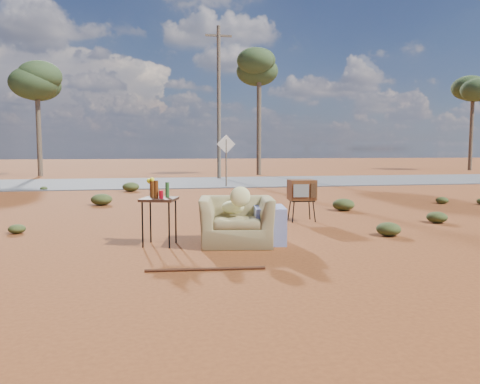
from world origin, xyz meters
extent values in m
plane|color=brown|center=(0.00, 0.00, 0.00)|extent=(140.00, 140.00, 0.00)
cube|color=#565659|center=(0.00, 15.00, 0.02)|extent=(140.00, 7.00, 0.04)
imported|color=olive|center=(-0.20, 0.37, 0.53)|extent=(1.33, 0.97, 1.07)
ellipsoid|color=#E1DB89|center=(-0.25, 0.44, 0.62)|extent=(0.39, 0.39, 0.23)
ellipsoid|color=#E1DB89|center=(-0.18, 0.16, 0.82)|extent=(0.34, 0.17, 0.34)
cube|color=navy|center=(0.37, 0.40, 0.31)|extent=(0.63, 0.86, 0.62)
cube|color=black|center=(1.68, 2.58, 0.46)|extent=(0.53, 0.41, 0.03)
cylinder|color=black|center=(1.43, 2.41, 0.23)|extent=(0.03, 0.03, 0.46)
cylinder|color=black|center=(1.90, 2.39, 0.23)|extent=(0.03, 0.03, 0.46)
cylinder|color=black|center=(1.45, 2.77, 0.23)|extent=(0.03, 0.03, 0.46)
cylinder|color=black|center=(1.92, 2.75, 0.23)|extent=(0.03, 0.03, 0.46)
cube|color=brown|center=(1.68, 2.58, 0.70)|extent=(0.60, 0.47, 0.45)
cube|color=gray|center=(1.59, 2.35, 0.70)|extent=(0.34, 0.04, 0.28)
cube|color=#472D19|center=(1.86, 2.34, 0.70)|extent=(0.13, 0.03, 0.32)
cube|color=#361F13|center=(-1.48, 0.52, 0.77)|extent=(0.69, 0.69, 0.04)
cylinder|color=black|center=(-1.75, 0.37, 0.39)|extent=(0.03, 0.03, 0.77)
cylinder|color=black|center=(-1.33, 0.24, 0.39)|extent=(0.03, 0.03, 0.77)
cylinder|color=black|center=(-1.62, 0.79, 0.39)|extent=(0.03, 0.03, 0.77)
cylinder|color=black|center=(-1.20, 0.66, 0.39)|extent=(0.03, 0.03, 0.77)
cylinder|color=#54290E|center=(-1.59, 0.61, 0.94)|extent=(0.08, 0.08, 0.29)
cylinder|color=#54290E|center=(-1.52, 0.44, 0.95)|extent=(0.07, 0.07, 0.31)
cylinder|color=#265625|center=(-1.34, 0.59, 0.93)|extent=(0.07, 0.07, 0.26)
cylinder|color=red|center=(-1.45, 0.39, 0.87)|extent=(0.07, 0.07, 0.14)
cylinder|color=silver|center=(-1.59, 0.72, 0.87)|extent=(0.09, 0.09, 0.15)
ellipsoid|color=#FFFB1A|center=(-1.59, 0.72, 1.04)|extent=(0.18, 0.18, 0.13)
cylinder|color=#522716|center=(-0.92, -1.26, 0.02)|extent=(1.59, 0.18, 0.04)
cylinder|color=brown|center=(1.50, 12.00, 1.00)|extent=(0.06, 0.06, 2.00)
cube|color=silver|center=(1.50, 12.00, 1.80)|extent=(0.78, 0.04, 0.78)
cylinder|color=brown|center=(-8.00, 22.00, 3.00)|extent=(0.28, 0.28, 6.00)
ellipsoid|color=#394B27|center=(-8.00, 22.00, 5.50)|extent=(3.20, 3.20, 2.20)
cylinder|color=brown|center=(5.00, 21.00, 3.50)|extent=(0.28, 0.28, 7.00)
ellipsoid|color=#394B27|center=(5.00, 21.00, 6.50)|extent=(3.20, 3.20, 2.20)
cylinder|color=brown|center=(22.00, 24.00, 3.25)|extent=(0.28, 0.28, 6.50)
ellipsoid|color=#394B27|center=(22.00, 24.00, 6.00)|extent=(3.20, 3.20, 2.20)
cylinder|color=brown|center=(2.00, 17.50, 4.00)|extent=(0.20, 0.20, 8.00)
cube|color=brown|center=(2.00, 17.50, 7.50)|extent=(1.40, 0.10, 0.10)
ellipsoid|color=#414E22|center=(4.50, 1.80, 0.12)|extent=(0.44, 0.44, 0.24)
ellipsoid|color=#414E22|center=(-3.00, 6.50, 0.17)|extent=(0.60, 0.60, 0.33)
ellipsoid|color=#414E22|center=(6.80, 5.00, 0.10)|extent=(0.36, 0.36, 0.20)
ellipsoid|color=#414E22|center=(3.20, 8.00, 0.11)|extent=(0.40, 0.40, 0.22)
ellipsoid|color=#414E22|center=(-1.50, 9.50, 0.08)|extent=(0.30, 0.30, 0.17)
camera|label=1|loc=(-1.61, -7.29, 1.60)|focal=35.00mm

